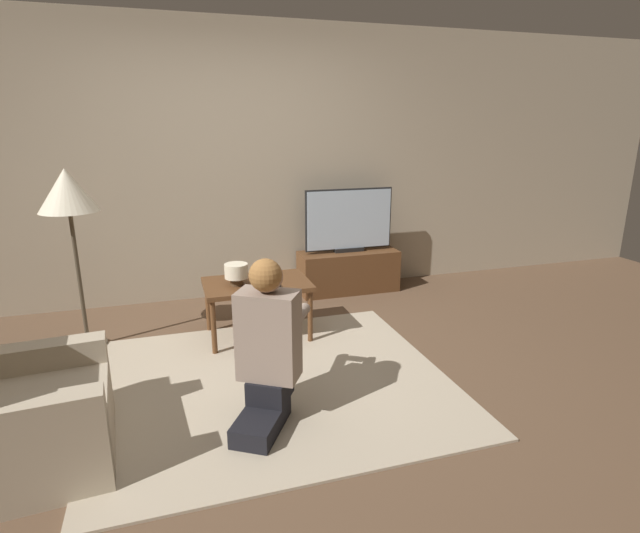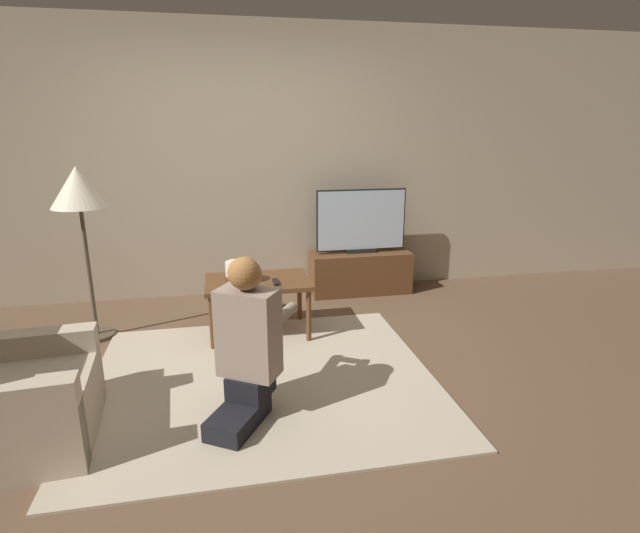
% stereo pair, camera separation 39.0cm
% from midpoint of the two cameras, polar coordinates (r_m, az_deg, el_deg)
% --- Properties ---
extents(ground_plane, '(10.00, 10.00, 0.00)m').
position_cam_midpoint_polar(ground_plane, '(3.45, -8.48, -13.19)').
color(ground_plane, brown).
extents(wall_back, '(10.00, 0.06, 2.60)m').
position_cam_midpoint_polar(wall_back, '(4.95, -12.71, 11.31)').
color(wall_back, tan).
rests_on(wall_back, ground_plane).
extents(rug, '(2.28, 2.03, 0.02)m').
position_cam_midpoint_polar(rug, '(3.45, -8.48, -13.08)').
color(rug, '#BCAD93').
rests_on(rug, ground_plane).
extents(tv_stand, '(1.01, 0.36, 0.42)m').
position_cam_midpoint_polar(tv_stand, '(5.12, 1.07, -0.58)').
color(tv_stand, brown).
rests_on(tv_stand, ground_plane).
extents(tv, '(0.91, 0.08, 0.64)m').
position_cam_midpoint_polar(tv, '(5.00, 1.09, 5.30)').
color(tv, black).
rests_on(tv, tv_stand).
extents(coffee_table, '(0.83, 0.54, 0.47)m').
position_cam_midpoint_polar(coffee_table, '(4.01, -10.01, -2.51)').
color(coffee_table, brown).
rests_on(coffee_table, ground_plane).
extents(floor_lamp, '(0.42, 0.42, 1.37)m').
position_cam_midpoint_polar(floor_lamp, '(4.11, -29.35, 6.75)').
color(floor_lamp, '#4C4233').
rests_on(floor_lamp, ground_plane).
extents(armchair, '(0.81, 0.83, 0.89)m').
position_cam_midpoint_polar(armchair, '(3.07, -34.54, -14.07)').
color(armchair, '#B7A88E').
rests_on(armchair, ground_plane).
extents(person_kneeling, '(0.61, 0.79, 0.96)m').
position_cam_midpoint_polar(person_kneeling, '(2.88, -9.90, -8.68)').
color(person_kneeling, black).
rests_on(person_kneeling, rug).
extents(table_lamp, '(0.18, 0.18, 0.17)m').
position_cam_midpoint_polar(table_lamp, '(3.92, -12.38, -0.70)').
color(table_lamp, '#4C3823').
rests_on(table_lamp, coffee_table).
extents(remote, '(0.04, 0.15, 0.02)m').
position_cam_midpoint_polar(remote, '(3.91, -7.90, -1.97)').
color(remote, black).
rests_on(remote, coffee_table).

